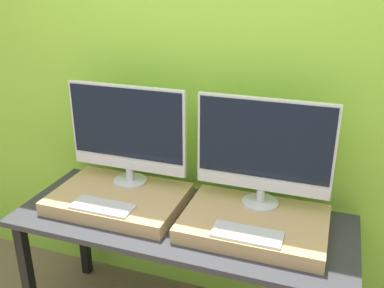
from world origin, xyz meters
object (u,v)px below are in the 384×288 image
at_px(monitor_left, 127,132).
at_px(keyboard_left, 102,206).
at_px(monitor_right, 264,149).
at_px(keyboard_right, 247,234).

height_order(monitor_left, keyboard_left, monitor_left).
height_order(monitor_left, monitor_right, same).
bearing_deg(keyboard_left, monitor_right, 22.32).
relative_size(keyboard_left, keyboard_right, 1.00).
bearing_deg(monitor_right, keyboard_right, -90.00).
relative_size(monitor_right, keyboard_right, 2.11).
bearing_deg(monitor_left, monitor_right, 0.00).
distance_m(monitor_right, keyboard_right, 0.41).
relative_size(keyboard_left, monitor_right, 0.47).
xyz_separation_m(keyboard_left, monitor_right, (0.72, 0.29, 0.29)).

